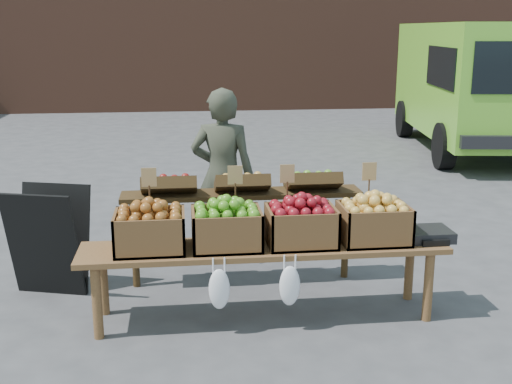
{
  "coord_description": "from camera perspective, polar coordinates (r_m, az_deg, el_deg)",
  "views": [
    {
      "loc": [
        -1.22,
        -3.95,
        2.12
      ],
      "look_at": [
        -0.63,
        0.99,
        0.85
      ],
      "focal_mm": 45.0,
      "sensor_mm": 36.0,
      "label": 1
    }
  ],
  "objects": [
    {
      "name": "ground",
      "position": [
        4.64,
        9.48,
        -13.03
      ],
      "size": [
        80.0,
        80.0,
        0.0
      ],
      "primitive_type": "plane",
      "color": "#464648"
    },
    {
      "name": "delivery_van",
      "position": [
        11.97,
        19.35,
        8.68
      ],
      "size": [
        2.95,
        5.2,
        2.21
      ],
      "primitive_type": null,
      "rotation": [
        0.0,
        0.0,
        -0.14
      ],
      "color": "#6BBD2E",
      "rests_on": "ground"
    },
    {
      "name": "vendor",
      "position": [
        5.89,
        -2.98,
        1.43
      ],
      "size": [
        0.66,
        0.51,
        1.61
      ],
      "primitive_type": "imported",
      "rotation": [
        0.0,
        0.0,
        2.9
      ],
      "color": "#383C2E",
      "rests_on": "ground"
    },
    {
      "name": "chalkboard_sign",
      "position": [
        5.48,
        -17.92,
        -4.13
      ],
      "size": [
        0.66,
        0.48,
        0.9
      ],
      "primitive_type": null,
      "rotation": [
        0.0,
        0.0,
        -0.29
      ],
      "color": "black",
      "rests_on": "ground"
    },
    {
      "name": "back_table",
      "position": [
        5.42,
        -1.25,
        -2.84
      ],
      "size": [
        2.1,
        0.44,
        1.04
      ],
      "primitive_type": null,
      "color": "#352512",
      "rests_on": "ground"
    },
    {
      "name": "display_bench",
      "position": [
        4.83,
        0.71,
        -7.97
      ],
      "size": [
        2.7,
        0.56,
        0.57
      ],
      "primitive_type": null,
      "color": "brown",
      "rests_on": "ground"
    },
    {
      "name": "crate_golden_apples",
      "position": [
        4.66,
        -9.4,
        -3.48
      ],
      "size": [
        0.5,
        0.4,
        0.28
      ],
      "primitive_type": null,
      "color": "#8A4F12",
      "rests_on": "display_bench"
    },
    {
      "name": "crate_russet_pears",
      "position": [
        4.66,
        -2.63,
        -3.28
      ],
      "size": [
        0.5,
        0.4,
        0.28
      ],
      "primitive_type": null,
      "color": "#438214",
      "rests_on": "display_bench"
    },
    {
      "name": "crate_red_apples",
      "position": [
        4.73,
        4.04,
        -3.04
      ],
      "size": [
        0.5,
        0.4,
        0.28
      ],
      "primitive_type": null,
      "color": "#62000B",
      "rests_on": "display_bench"
    },
    {
      "name": "crate_green_apples",
      "position": [
        4.86,
        10.42,
        -2.76
      ],
      "size": [
        0.5,
        0.4,
        0.28
      ],
      "primitive_type": null,
      "color": "gold",
      "rests_on": "display_bench"
    },
    {
      "name": "weighing_scale",
      "position": [
        5.03,
        15.01,
        -3.63
      ],
      "size": [
        0.34,
        0.3,
        0.08
      ],
      "primitive_type": "cube",
      "color": "black",
      "rests_on": "display_bench"
    }
  ]
}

